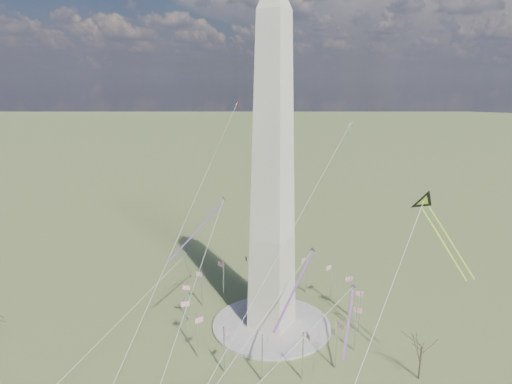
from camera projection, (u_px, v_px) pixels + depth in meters
The scene contains 12 objects.
ground at pixel (271, 326), 139.38m from camera, with size 2000.00×2000.00×0.00m, color #515C2E.
plaza at pixel (271, 325), 139.28m from camera, with size 36.00×36.00×0.80m, color #ADA69E.
washington_monument at pixel (273, 173), 127.62m from camera, with size 15.56×15.56×100.00m.
flagpole_ring at pixel (272, 304), 137.60m from camera, with size 54.40×54.40×13.00m.
tree_near at pixel (422, 345), 112.84m from camera, with size 7.68×7.68×13.43m.
kite_delta_black at pixel (426, 206), 111.17m from camera, with size 17.58×16.82×16.33m.
kite_diamond_purple at pixel (187, 257), 149.39m from camera, with size 2.07×3.36×10.33m.
kite_streamer_left at pixel (300, 278), 114.11m from camera, with size 1.99×21.10×14.48m.
kite_streamer_mid at pixel (205, 221), 133.39m from camera, with size 6.53×21.75×15.17m.
kite_streamer_right at pixel (350, 312), 123.53m from camera, with size 4.94×18.29×12.68m.
kite_small_red at pixel (238, 103), 171.88m from camera, with size 1.17×1.56×3.98m.
kite_small_white at pixel (350, 126), 156.46m from camera, with size 1.48×2.10×4.37m.
Camera 1 is at (57.68, -111.06, 73.96)m, focal length 32.00 mm.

